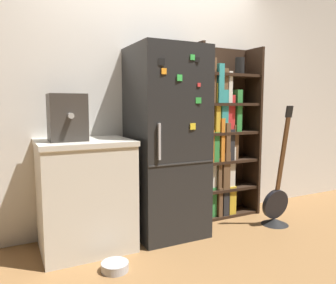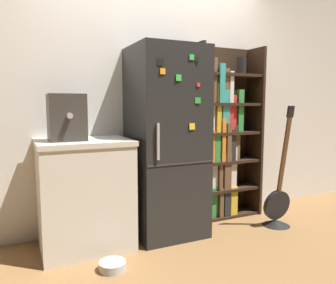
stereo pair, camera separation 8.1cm
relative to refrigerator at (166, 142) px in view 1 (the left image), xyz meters
name	(u,v)px [view 1 (the left image)]	position (x,y,z in m)	size (l,w,h in m)	color
ground_plane	(173,237)	(0.00, -0.14, -0.87)	(16.00, 16.00, 0.00)	olive
wall_back	(151,96)	(0.00, 0.33, 0.43)	(8.00, 0.05, 2.60)	silver
refrigerator	(166,142)	(0.00, 0.00, 0.00)	(0.64, 0.64, 1.73)	black
bookshelf	(217,139)	(0.70, 0.18, -0.02)	(0.77, 0.30, 1.82)	black
kitchen_counter	(85,194)	(-0.76, 0.01, -0.40)	(0.75, 0.62, 0.92)	beige
espresso_machine	(67,117)	(-0.89, -0.01, 0.25)	(0.29, 0.30, 0.38)	#38332D
guitar	(276,208)	(1.08, -0.32, -0.69)	(0.30, 0.28, 1.20)	black
pet_bowl	(115,266)	(-0.66, -0.49, -0.83)	(0.20, 0.20, 0.06)	#B7B7BC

